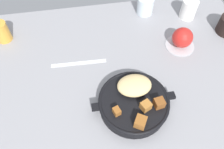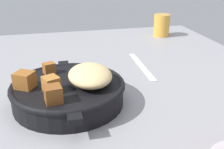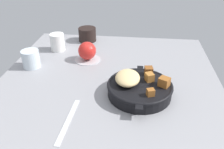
{
  "view_description": "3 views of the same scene",
  "coord_description": "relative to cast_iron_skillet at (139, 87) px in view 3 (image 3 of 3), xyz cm",
  "views": [
    {
      "loc": [
        -10.01,
        -44.64,
        67.33
      ],
      "look_at": [
        -2.53,
        -0.43,
        3.68
      ],
      "focal_mm": 35.59,
      "sensor_mm": 36.0,
      "label": 1
    },
    {
      "loc": [
        53.31,
        -15.07,
        27.64
      ],
      "look_at": [
        1.97,
        -2.82,
        5.23
      ],
      "focal_mm": 43.86,
      "sensor_mm": 36.0,
      "label": 2
    },
    {
      "loc": [
        -68.07,
        -10.31,
        49.86
      ],
      "look_at": [
        3.33,
        -2.24,
        7.4
      ],
      "focal_mm": 38.34,
      "sensor_mm": 36.0,
      "label": 3
    }
  ],
  "objects": [
    {
      "name": "ground_plane",
      "position": [
        -2.8,
        11.81,
        -4.33
      ],
      "size": [
        115.57,
        86.96,
        2.4
      ],
      "primitive_type": "cube",
      "color": "gray"
    },
    {
      "name": "red_apple",
      "position": [
        24.75,
        23.54,
        1.51
      ],
      "size": [
        8.07,
        8.07,
        8.07
      ],
      "primitive_type": "sphere",
      "color": "red",
      "rests_on": "saucer_plate"
    },
    {
      "name": "cast_iron_skillet",
      "position": [
        0.0,
        0.0,
        0.0
      ],
      "size": [
        27.51,
        23.2,
        8.03
      ],
      "color": "black",
      "rests_on": "ground_plane"
    },
    {
      "name": "coffee_mug_dark",
      "position": [
        47.23,
        28.1,
        0.42
      ],
      "size": [
        9.19,
        9.19,
        7.09
      ],
      "primitive_type": "cylinder",
      "color": "black",
      "rests_on": "ground_plane"
    },
    {
      "name": "water_glass_short",
      "position": [
        15.7,
        46.09,
        0.68
      ],
      "size": [
        7.43,
        7.43,
        7.62
      ],
      "primitive_type": "cylinder",
      "color": "silver",
      "rests_on": "ground_plane"
    },
    {
      "name": "saucer_plate",
      "position": [
        24.75,
        23.54,
        -2.83
      ],
      "size": [
        11.74,
        11.74,
        0.6
      ],
      "primitive_type": "cylinder",
      "color": "#B7BABF",
      "rests_on": "ground_plane"
    },
    {
      "name": "butter_knife",
      "position": [
        -16.59,
        21.26,
        -2.95
      ],
      "size": [
        21.15,
        2.39,
        0.36
      ],
      "primitive_type": "cube",
      "rotation": [
        0.0,
        0.0,
        -0.04
      ],
      "color": "silver",
      "rests_on": "ground_plane"
    },
    {
      "name": "white_creamer_pitcher",
      "position": [
        33.82,
        40.14,
        1.05
      ],
      "size": [
        6.85,
        6.85,
        8.35
      ],
      "primitive_type": "cylinder",
      "color": "white",
      "rests_on": "ground_plane"
    }
  ]
}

